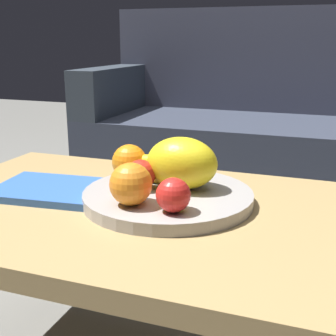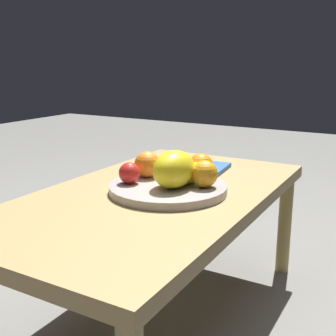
{
  "view_description": "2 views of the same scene",
  "coord_description": "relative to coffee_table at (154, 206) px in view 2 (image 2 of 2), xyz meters",
  "views": [
    {
      "loc": [
        0.29,
        -0.8,
        0.75
      ],
      "look_at": [
        -0.02,
        0.04,
        0.5
      ],
      "focal_mm": 48.64,
      "sensor_mm": 36.0,
      "label": 1
    },
    {
      "loc": [
        1.06,
        0.66,
        0.81
      ],
      "look_at": [
        -0.02,
        0.04,
        0.5
      ],
      "focal_mm": 46.39,
      "sensor_mm": 36.0,
      "label": 2
    }
  ],
  "objects": [
    {
      "name": "ground_plane",
      "position": [
        0.0,
        0.0,
        -0.38
      ],
      "size": [
        8.0,
        8.0,
        0.0
      ],
      "primitive_type": "plane",
      "color": "slate"
    },
    {
      "name": "coffee_table",
      "position": [
        0.0,
        0.0,
        0.0
      ],
      "size": [
        1.12,
        0.62,
        0.42
      ],
      "color": "#A58551",
      "rests_on": "ground_plane"
    },
    {
      "name": "fruit_bowl",
      "position": [
        -0.02,
        0.04,
        0.06
      ],
      "size": [
        0.35,
        0.35,
        0.03
      ],
      "primitive_type": "cylinder",
      "color": "#A39E9B",
      "rests_on": "coffee_table"
    },
    {
      "name": "melon_large_front",
      "position": [
        0.0,
        0.07,
        0.13
      ],
      "size": [
        0.16,
        0.11,
        0.11
      ],
      "primitive_type": "ellipsoid",
      "rotation": [
        0.0,
        0.0,
        -0.04
      ],
      "color": "yellow",
      "rests_on": "fruit_bowl"
    },
    {
      "name": "orange_front",
      "position": [
        -0.13,
        0.09,
        0.11
      ],
      "size": [
        0.08,
        0.08,
        0.08
      ],
      "primitive_type": "sphere",
      "color": "orange",
      "rests_on": "fruit_bowl"
    },
    {
      "name": "orange_left",
      "position": [
        -0.06,
        -0.06,
        0.11
      ],
      "size": [
        0.08,
        0.08,
        0.08
      ],
      "primitive_type": "sphere",
      "color": "orange",
      "rests_on": "fruit_bowl"
    },
    {
      "name": "orange_right",
      "position": [
        -0.05,
        0.14,
        0.11
      ],
      "size": [
        0.08,
        0.08,
        0.08
      ],
      "primitive_type": "sphere",
      "color": "orange",
      "rests_on": "fruit_bowl"
    },
    {
      "name": "apple_front",
      "position": [
        -0.08,
        0.03,
        0.1
      ],
      "size": [
        0.06,
        0.06,
        0.06
      ],
      "primitive_type": "sphere",
      "color": "red",
      "rests_on": "fruit_bowl"
    },
    {
      "name": "apple_left",
      "position": [
        0.03,
        -0.07,
        0.1
      ],
      "size": [
        0.06,
        0.06,
        0.06
      ],
      "primitive_type": "sphere",
      "color": "red",
      "rests_on": "fruit_bowl"
    },
    {
      "name": "banana_bunch",
      "position": [
        -0.05,
        0.09,
        0.1
      ],
      "size": [
        0.16,
        0.09,
        0.06
      ],
      "color": "yellow",
      "rests_on": "fruit_bowl"
    },
    {
      "name": "magazine",
      "position": [
        -0.28,
        0.01,
        0.05
      ],
      "size": [
        0.27,
        0.2,
        0.02
      ],
      "primitive_type": "cube",
      "rotation": [
        0.0,
        0.0,
        0.1
      ],
      "color": "#3363BB",
      "rests_on": "coffee_table"
    }
  ]
}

